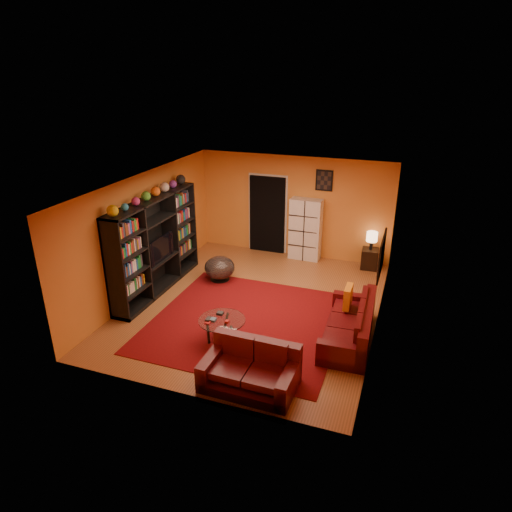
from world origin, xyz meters
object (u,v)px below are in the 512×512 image
(sofa, at_px, (353,326))
(storage_cabinet, at_px, (305,229))
(side_table, at_px, (370,259))
(table_lamp, at_px, (372,237))
(entertainment_unit, at_px, (156,245))
(tv, at_px, (158,248))
(coffee_table, at_px, (222,322))
(loveseat, at_px, (251,368))
(bowl_chair, at_px, (220,268))

(sofa, bearing_deg, storage_cabinet, 114.91)
(side_table, xyz_separation_m, table_lamp, (-0.00, 0.00, 0.56))
(storage_cabinet, distance_m, table_lamp, 1.67)
(entertainment_unit, distance_m, table_lamp, 5.12)
(side_table, relative_size, table_lamp, 1.12)
(tv, height_order, sofa, tv)
(coffee_table, height_order, storage_cabinet, storage_cabinet)
(tv, height_order, loveseat, tv)
(entertainment_unit, relative_size, side_table, 6.00)
(coffee_table, distance_m, bowl_chair, 2.55)
(sofa, distance_m, side_table, 3.36)
(side_table, bearing_deg, storage_cabinet, 177.65)
(entertainment_unit, height_order, bowl_chair, entertainment_unit)
(table_lamp, bearing_deg, bowl_chair, -149.87)
(entertainment_unit, xyz_separation_m, storage_cabinet, (2.65, 2.80, -0.26))
(sofa, xyz_separation_m, side_table, (-0.09, 3.35, -0.04))
(bowl_chair, bearing_deg, sofa, -24.32)
(sofa, bearing_deg, tv, 169.71)
(tv, xyz_separation_m, sofa, (4.36, -0.62, -0.70))
(coffee_table, height_order, bowl_chair, bowl_chair)
(loveseat, bearing_deg, storage_cabinet, 5.91)
(table_lamp, bearing_deg, entertainment_unit, -147.69)
(entertainment_unit, relative_size, coffee_table, 3.52)
(table_lamp, bearing_deg, loveseat, -103.26)
(sofa, xyz_separation_m, coffee_table, (-2.23, -0.82, 0.10))
(loveseat, distance_m, side_table, 5.29)
(tv, bearing_deg, coffee_table, -123.94)
(bowl_chair, bearing_deg, storage_cabinet, 51.37)
(bowl_chair, height_order, side_table, bowl_chair)
(entertainment_unit, relative_size, loveseat, 2.05)
(coffee_table, bearing_deg, tv, 146.06)
(entertainment_unit, relative_size, table_lamp, 6.73)
(coffee_table, bearing_deg, side_table, 62.89)
(tv, xyz_separation_m, table_lamp, (4.27, 2.74, -0.17))
(loveseat, height_order, side_table, loveseat)
(sofa, relative_size, loveseat, 1.39)
(coffee_table, relative_size, storage_cabinet, 0.54)
(entertainment_unit, height_order, table_lamp, entertainment_unit)
(coffee_table, bearing_deg, bowl_chair, 114.93)
(sofa, bearing_deg, table_lamp, 89.26)
(entertainment_unit, xyz_separation_m, sofa, (4.41, -0.62, -0.76))
(entertainment_unit, distance_m, coffee_table, 2.70)
(tv, bearing_deg, side_table, -57.31)
(bowl_chair, distance_m, side_table, 3.71)
(tv, height_order, table_lamp, tv)
(entertainment_unit, height_order, storage_cabinet, entertainment_unit)
(table_lamp, bearing_deg, sofa, -88.48)
(sofa, height_order, bowl_chair, sofa)
(loveseat, relative_size, table_lamp, 3.29)
(tv, distance_m, sofa, 4.46)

